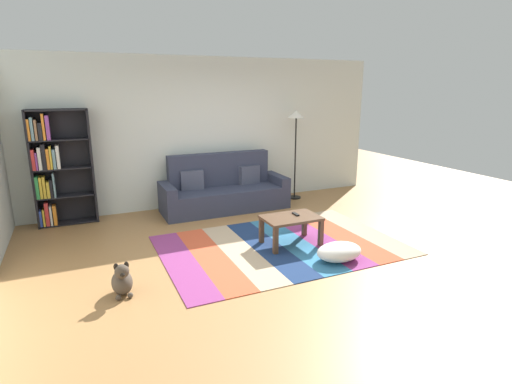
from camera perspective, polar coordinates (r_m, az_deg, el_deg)
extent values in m
plane|color=#9E7042|center=(5.66, 2.14, -7.87)|extent=(14.00, 14.00, 0.00)
cube|color=silver|center=(7.64, -6.39, 8.41)|extent=(6.80, 0.10, 2.70)
cube|color=#843370|center=(5.27, -10.64, -9.83)|extent=(0.41, 2.20, 0.01)
cube|color=#C64C2D|center=(5.37, -6.35, -9.19)|extent=(0.41, 2.20, 0.01)
cube|color=tan|center=(5.50, -2.24, -8.52)|extent=(0.41, 2.20, 0.01)
cube|color=navy|center=(5.65, 1.65, -7.85)|extent=(0.41, 2.20, 0.01)
cube|color=teal|center=(5.83, 5.30, -7.19)|extent=(0.41, 2.20, 0.01)
cube|color=#843370|center=(6.03, 8.71, -6.54)|extent=(0.41, 2.20, 0.01)
cube|color=#C64C2D|center=(6.25, 11.89, -5.91)|extent=(0.41, 2.20, 0.01)
cube|color=tan|center=(6.49, 14.83, -5.32)|extent=(0.41, 2.20, 0.01)
cube|color=#2D3347|center=(7.31, -4.37, -1.01)|extent=(1.90, 0.80, 0.40)
cube|color=#2D3347|center=(7.47, -5.23, 3.25)|extent=(1.90, 0.20, 0.60)
cube|color=#2D3347|center=(7.02, -12.38, -1.30)|extent=(0.18, 0.80, 0.56)
cube|color=#2D3347|center=(7.69, 2.91, 0.42)|extent=(0.18, 0.80, 0.56)
cube|color=#42475B|center=(7.23, -9.01, 1.61)|extent=(0.42, 0.19, 0.36)
cube|color=#42475B|center=(7.58, -0.98, 2.40)|extent=(0.42, 0.19, 0.36)
cube|color=black|center=(7.11, -29.10, 2.70)|extent=(0.04, 0.28, 1.84)
cube|color=black|center=(7.09, -22.15, 3.44)|extent=(0.04, 0.28, 1.84)
cube|color=black|center=(7.22, -25.62, 3.26)|extent=(0.90, 0.01, 1.84)
cube|color=black|center=(7.30, -24.86, -3.88)|extent=(0.86, 0.28, 0.02)
cube|color=black|center=(7.18, -25.24, -0.45)|extent=(0.86, 0.28, 0.02)
cube|color=black|center=(7.09, -25.63, 3.07)|extent=(0.86, 0.28, 0.02)
cube|color=black|center=(7.02, -26.04, 6.68)|extent=(0.86, 0.28, 0.02)
cube|color=black|center=(6.99, -26.45, 10.34)|extent=(0.86, 0.28, 0.02)
cube|color=#334CB2|center=(7.25, -28.10, -3.26)|extent=(0.03, 0.18, 0.25)
cube|color=gold|center=(7.25, -27.78, -3.18)|extent=(0.03, 0.19, 0.26)
cube|color=red|center=(7.22, -27.43, -2.73)|extent=(0.05, 0.18, 0.37)
cube|color=silver|center=(7.26, -26.97, -2.85)|extent=(0.03, 0.26, 0.31)
cube|color=orange|center=(7.22, -26.55, -2.87)|extent=(0.05, 0.18, 0.31)
cube|color=green|center=(7.15, -28.50, 0.62)|extent=(0.05, 0.24, 0.35)
cube|color=gold|center=(7.16, -28.11, 0.64)|extent=(0.04, 0.26, 0.34)
cube|color=gold|center=(7.12, -27.75, 0.64)|extent=(0.04, 0.19, 0.34)
cube|color=gold|center=(7.13, -27.30, 0.36)|extent=(0.04, 0.19, 0.26)
cube|color=black|center=(7.15, -26.94, 0.54)|extent=(0.04, 0.24, 0.28)
cube|color=#668C99|center=(7.11, -26.65, 0.94)|extent=(0.03, 0.20, 0.39)
cube|color=red|center=(7.07, -28.95, 4.05)|extent=(0.05, 0.23, 0.32)
cube|color=purple|center=(7.08, -28.58, 3.90)|extent=(0.03, 0.25, 0.27)
cube|color=silver|center=(7.04, -28.25, 4.21)|extent=(0.05, 0.20, 0.34)
cube|color=black|center=(7.05, -27.78, 4.48)|extent=(0.05, 0.23, 0.39)
cube|color=orange|center=(7.04, -27.33, 4.21)|extent=(0.04, 0.20, 0.32)
cube|color=gold|center=(7.03, -27.02, 4.38)|extent=(0.03, 0.19, 0.35)
cube|color=#668C99|center=(7.04, -26.64, 4.24)|extent=(0.04, 0.20, 0.31)
cube|color=silver|center=(7.06, -26.21, 4.53)|extent=(0.04, 0.25, 0.36)
cube|color=orange|center=(7.00, -29.46, 7.67)|extent=(0.03, 0.19, 0.32)
cube|color=#668C99|center=(6.98, -29.10, 7.80)|extent=(0.04, 0.18, 0.35)
cube|color=#8C6647|center=(6.98, -28.68, 7.70)|extent=(0.03, 0.18, 0.31)
cube|color=black|center=(6.99, -28.20, 7.58)|extent=(0.05, 0.20, 0.27)
cube|color=orange|center=(6.99, -27.84, 8.16)|extent=(0.03, 0.21, 0.40)
cube|color=purple|center=(6.98, -27.37, 8.10)|extent=(0.05, 0.21, 0.37)
cube|color=#513826|center=(5.65, 5.00, -3.67)|extent=(0.79, 0.52, 0.04)
cube|color=#513826|center=(5.38, 2.79, -6.88)|extent=(0.06, 0.06, 0.37)
cube|color=#513826|center=(5.72, 9.15, -5.73)|extent=(0.06, 0.06, 0.37)
cube|color=#513826|center=(5.75, 0.78, -5.42)|extent=(0.06, 0.06, 0.37)
cube|color=#513826|center=(6.07, 6.87, -4.44)|extent=(0.06, 0.06, 0.37)
ellipsoid|color=white|center=(5.31, 11.68, -8.27)|extent=(0.62, 0.42, 0.23)
ellipsoid|color=#473D33|center=(4.67, -18.42, -12.03)|extent=(0.22, 0.30, 0.26)
sphere|color=#473D33|center=(4.50, -18.44, -10.60)|extent=(0.15, 0.15, 0.15)
ellipsoid|color=black|center=(4.45, -18.35, -11.03)|extent=(0.06, 0.07, 0.05)
ellipsoid|color=black|center=(4.49, -19.20, -9.96)|extent=(0.05, 0.04, 0.08)
ellipsoid|color=black|center=(4.50, -17.85, -9.81)|extent=(0.05, 0.04, 0.08)
sphere|color=#473D33|center=(4.59, -18.88, -13.95)|extent=(0.06, 0.06, 0.06)
sphere|color=#473D33|center=(4.60, -17.36, -13.77)|extent=(0.06, 0.06, 0.06)
cylinder|color=black|center=(8.16, 5.43, -0.75)|extent=(0.26, 0.26, 0.02)
cylinder|color=black|center=(7.98, 5.57, 4.78)|extent=(0.03, 0.03, 1.57)
cone|color=white|center=(7.88, 5.72, 10.93)|extent=(0.32, 0.32, 0.14)
cube|color=black|center=(5.74, 5.63, -3.12)|extent=(0.05, 0.15, 0.02)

